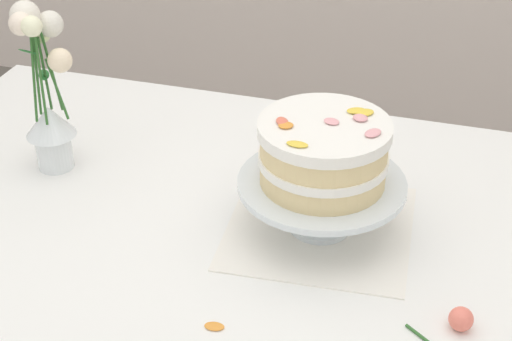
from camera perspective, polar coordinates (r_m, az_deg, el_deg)
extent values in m
cube|color=white|center=(1.43, -2.93, -4.42)|extent=(1.40, 1.00, 0.03)
cylinder|color=brown|center=(2.16, -14.28, -3.37)|extent=(0.06, 0.06, 0.71)
cube|color=white|center=(1.42, 4.57, -4.07)|extent=(0.34, 0.34, 0.00)
cylinder|color=silver|center=(1.41, 4.58, -3.86)|extent=(0.11, 0.11, 0.01)
cylinder|color=silver|center=(1.39, 4.66, -2.44)|extent=(0.03, 0.03, 0.07)
cylinder|color=silver|center=(1.36, 4.74, -0.94)|extent=(0.29, 0.29, 0.01)
cylinder|color=beige|center=(1.35, 4.78, -0.06)|extent=(0.21, 0.21, 0.04)
cylinder|color=white|center=(1.34, 4.83, 0.91)|extent=(0.22, 0.22, 0.02)
cylinder|color=beige|center=(1.32, 4.88, 1.90)|extent=(0.21, 0.21, 0.04)
cylinder|color=white|center=(1.31, 4.94, 2.99)|extent=(0.22, 0.22, 0.02)
ellipsoid|color=orange|center=(1.29, 2.15, 3.26)|extent=(0.03, 0.03, 0.01)
ellipsoid|color=pink|center=(1.31, 5.43, 3.53)|extent=(0.03, 0.03, 0.00)
ellipsoid|color=yellow|center=(1.24, 2.97, 1.90)|extent=(0.04, 0.02, 0.00)
ellipsoid|color=pink|center=(1.28, 8.37, 2.68)|extent=(0.03, 0.04, 0.01)
ellipsoid|color=yellow|center=(1.34, 7.20, 4.27)|extent=(0.04, 0.03, 0.01)
ellipsoid|color=yellow|center=(1.34, 7.79, 4.15)|extent=(0.04, 0.04, 0.01)
ellipsoid|color=pink|center=(1.32, 7.48, 3.77)|extent=(0.03, 0.03, 0.01)
ellipsoid|color=#E56B51|center=(1.30, 1.89, 3.53)|extent=(0.03, 0.04, 0.01)
cylinder|color=silver|center=(1.62, -14.24, 1.40)|extent=(0.07, 0.07, 0.07)
cone|color=silver|center=(1.58, -14.55, 3.46)|extent=(0.10, 0.10, 0.06)
cylinder|color=#2D6028|center=(1.54, -14.03, 5.65)|extent=(0.03, 0.01, 0.12)
sphere|color=beige|center=(1.51, -13.85, 7.65)|extent=(0.05, 0.05, 0.05)
cylinder|color=#2D6028|center=(1.55, -14.42, 6.96)|extent=(0.01, 0.03, 0.18)
sphere|color=silver|center=(1.53, -14.52, 10.12)|extent=(0.05, 0.05, 0.05)
cylinder|color=#2D6028|center=(1.56, -14.86, 6.66)|extent=(0.01, 0.03, 0.16)
sphere|color=#E8EFB8|center=(1.54, -15.20, 9.48)|extent=(0.04, 0.04, 0.04)
ellipsoid|color=#236B2D|center=(1.57, -14.93, 6.64)|extent=(0.03, 0.05, 0.01)
cylinder|color=#2D6028|center=(1.54, -15.45, 7.13)|extent=(0.02, 0.01, 0.20)
sphere|color=silver|center=(1.51, -16.19, 10.60)|extent=(0.06, 0.06, 0.06)
ellipsoid|color=#236B2D|center=(1.53, -16.00, 8.18)|extent=(0.05, 0.03, 0.01)
cylinder|color=#2D6028|center=(1.53, -15.63, 6.75)|extent=(0.01, 0.02, 0.20)
sphere|color=#F1DEC7|center=(1.49, -16.49, 10.03)|extent=(0.04, 0.04, 0.04)
cylinder|color=#2D6028|center=(1.52, -15.17, 6.65)|extent=(0.01, 0.03, 0.20)
sphere|color=#EDEDC2|center=(1.47, -15.76, 9.90)|extent=(0.04, 0.04, 0.04)
sphere|color=#ED7260|center=(1.24, 14.46, -10.25)|extent=(0.04, 0.04, 0.04)
ellipsoid|color=orange|center=(1.22, -3.00, -11.07)|extent=(0.03, 0.02, 0.00)
ellipsoid|color=#E56B51|center=(1.54, 9.01, -0.97)|extent=(0.05, 0.04, 0.01)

